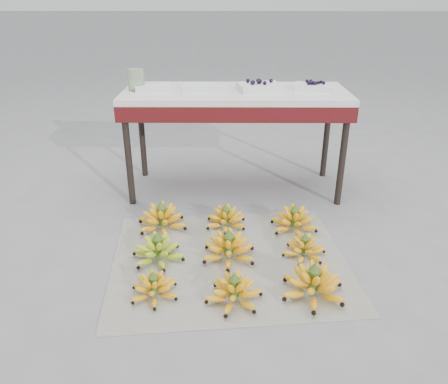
{
  "coord_description": "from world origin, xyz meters",
  "views": [
    {
      "loc": [
        -0.01,
        -2.04,
        1.34
      ],
      "look_at": [
        -0.02,
        0.23,
        0.28
      ],
      "focal_mm": 35.0,
      "sensor_mm": 36.0,
      "label": 1
    }
  ],
  "objects_px": {
    "bunch_mid_center": "(229,248)",
    "tray_right": "(259,87)",
    "newspaper_mat": "(229,260)",
    "bunch_back_left": "(162,219)",
    "bunch_front_left": "(154,288)",
    "bunch_front_center": "(234,292)",
    "bunch_mid_right": "(304,248)",
    "bunch_front_right": "(313,284)",
    "vendor_table": "(235,102)",
    "tray_left": "(200,87)",
    "bunch_back_center": "(226,219)",
    "tray_far_right": "(313,87)",
    "glass_jar": "(136,80)",
    "bunch_back_right": "(294,221)",
    "bunch_mid_left": "(158,250)",
    "tray_far_left": "(154,87)"
  },
  "relations": [
    {
      "from": "vendor_table",
      "to": "bunch_back_left",
      "type": "bearing_deg",
      "value": -126.55
    },
    {
      "from": "bunch_mid_center",
      "to": "tray_right",
      "type": "distance_m",
      "value": 1.17
    },
    {
      "from": "tray_right",
      "to": "bunch_mid_right",
      "type": "bearing_deg",
      "value": -77.16
    },
    {
      "from": "newspaper_mat",
      "to": "bunch_back_left",
      "type": "relative_size",
      "value": 3.14
    },
    {
      "from": "bunch_back_center",
      "to": "bunch_back_right",
      "type": "distance_m",
      "value": 0.41
    },
    {
      "from": "newspaper_mat",
      "to": "tray_far_left",
      "type": "relative_size",
      "value": 4.97
    },
    {
      "from": "bunch_back_left",
      "to": "tray_right",
      "type": "relative_size",
      "value": 1.27
    },
    {
      "from": "tray_far_right",
      "to": "glass_jar",
      "type": "height_order",
      "value": "glass_jar"
    },
    {
      "from": "bunch_mid_left",
      "to": "tray_far_left",
      "type": "bearing_deg",
      "value": 115.3
    },
    {
      "from": "bunch_front_left",
      "to": "tray_right",
      "type": "bearing_deg",
      "value": 42.89
    },
    {
      "from": "bunch_back_center",
      "to": "tray_right",
      "type": "relative_size",
      "value": 0.85
    },
    {
      "from": "bunch_front_center",
      "to": "tray_right",
      "type": "height_order",
      "value": "tray_right"
    },
    {
      "from": "bunch_front_center",
      "to": "glass_jar",
      "type": "height_order",
      "value": "glass_jar"
    },
    {
      "from": "bunch_back_center",
      "to": "bunch_mid_center",
      "type": "bearing_deg",
      "value": -90.14
    },
    {
      "from": "bunch_mid_left",
      "to": "bunch_back_left",
      "type": "xyz_separation_m",
      "value": [
        -0.02,
        0.34,
        0.0
      ]
    },
    {
      "from": "bunch_back_left",
      "to": "tray_left",
      "type": "distance_m",
      "value": 0.93
    },
    {
      "from": "bunch_front_left",
      "to": "bunch_mid_left",
      "type": "relative_size",
      "value": 0.86
    },
    {
      "from": "bunch_mid_center",
      "to": "bunch_back_center",
      "type": "height_order",
      "value": "bunch_mid_center"
    },
    {
      "from": "bunch_front_left",
      "to": "bunch_front_center",
      "type": "height_order",
      "value": "bunch_front_center"
    },
    {
      "from": "newspaper_mat",
      "to": "bunch_mid_left",
      "type": "relative_size",
      "value": 3.52
    },
    {
      "from": "tray_left",
      "to": "glass_jar",
      "type": "relative_size",
      "value": 1.74
    },
    {
      "from": "bunch_front_left",
      "to": "bunch_mid_left",
      "type": "height_order",
      "value": "bunch_mid_left"
    },
    {
      "from": "tray_right",
      "to": "bunch_front_right",
      "type": "bearing_deg",
      "value": -81.15
    },
    {
      "from": "bunch_back_left",
      "to": "bunch_back_right",
      "type": "relative_size",
      "value": 1.1
    },
    {
      "from": "bunch_front_center",
      "to": "bunch_back_right",
      "type": "relative_size",
      "value": 0.75
    },
    {
      "from": "bunch_front_left",
      "to": "bunch_back_center",
      "type": "bearing_deg",
      "value": 40.33
    },
    {
      "from": "newspaper_mat",
      "to": "bunch_front_center",
      "type": "relative_size",
      "value": 4.59
    },
    {
      "from": "bunch_front_right",
      "to": "tray_far_left",
      "type": "height_order",
      "value": "tray_far_left"
    },
    {
      "from": "bunch_front_left",
      "to": "bunch_front_right",
      "type": "bearing_deg",
      "value": -22.41
    },
    {
      "from": "bunch_mid_center",
      "to": "vendor_table",
      "type": "height_order",
      "value": "vendor_table"
    },
    {
      "from": "bunch_front_right",
      "to": "bunch_front_center",
      "type": "bearing_deg",
      "value": 177.49
    },
    {
      "from": "glass_jar",
      "to": "tray_left",
      "type": "bearing_deg",
      "value": 0.71
    },
    {
      "from": "bunch_back_center",
      "to": "glass_jar",
      "type": "bearing_deg",
      "value": 133.05
    },
    {
      "from": "bunch_back_center",
      "to": "bunch_back_left",
      "type": "bearing_deg",
      "value": -179.24
    },
    {
      "from": "vendor_table",
      "to": "tray_left",
      "type": "height_order",
      "value": "tray_left"
    },
    {
      "from": "tray_far_left",
      "to": "bunch_back_left",
      "type": "bearing_deg",
      "value": -81.28
    },
    {
      "from": "bunch_mid_right",
      "to": "tray_right",
      "type": "distance_m",
      "value": 1.16
    },
    {
      "from": "bunch_front_left",
      "to": "glass_jar",
      "type": "distance_m",
      "value": 1.48
    },
    {
      "from": "newspaper_mat",
      "to": "bunch_back_left",
      "type": "distance_m",
      "value": 0.54
    },
    {
      "from": "bunch_mid_right",
      "to": "glass_jar",
      "type": "bearing_deg",
      "value": 158.58
    },
    {
      "from": "tray_far_left",
      "to": "bunch_front_right",
      "type": "bearing_deg",
      "value": -54.41
    },
    {
      "from": "bunch_mid_left",
      "to": "bunch_front_right",
      "type": "bearing_deg",
      "value": -2.8
    },
    {
      "from": "bunch_front_right",
      "to": "bunch_mid_right",
      "type": "distance_m",
      "value": 0.34
    },
    {
      "from": "bunch_mid_center",
      "to": "tray_far_right",
      "type": "xyz_separation_m",
      "value": [
        0.56,
        0.95,
        0.68
      ]
    },
    {
      "from": "bunch_back_left",
      "to": "bunch_front_left",
      "type": "bearing_deg",
      "value": -109.41
    },
    {
      "from": "glass_jar",
      "to": "bunch_mid_center",
      "type": "bearing_deg",
      "value": -56.6
    },
    {
      "from": "tray_far_left",
      "to": "tray_far_right",
      "type": "xyz_separation_m",
      "value": [
        1.06,
        0.02,
        0.0
      ]
    },
    {
      "from": "newspaper_mat",
      "to": "bunch_front_left",
      "type": "relative_size",
      "value": 4.07
    },
    {
      "from": "bunch_front_center",
      "to": "bunch_back_left",
      "type": "xyz_separation_m",
      "value": [
        -0.43,
        0.69,
        0.01
      ]
    },
    {
      "from": "bunch_mid_center",
      "to": "bunch_front_left",
      "type": "bearing_deg",
      "value": -136.78
    }
  ]
}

